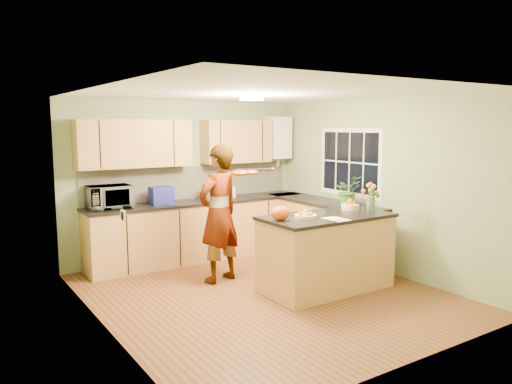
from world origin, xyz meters
TOP-DOWN VIEW (x-y plane):
  - floor at (0.00, 0.00)m, footprint 4.50×4.50m
  - ceiling at (0.00, 0.00)m, footprint 4.00×4.50m
  - wall_back at (0.00, 2.25)m, footprint 4.00×0.02m
  - wall_front at (0.00, -2.25)m, footprint 4.00×0.02m
  - wall_left at (-2.00, 0.00)m, footprint 0.02×4.50m
  - wall_right at (2.00, 0.00)m, footprint 0.02×4.50m
  - back_counter at (0.10, 1.95)m, footprint 3.64×0.62m
  - right_counter at (1.70, 0.85)m, footprint 0.62×2.24m
  - splashback at (0.10, 2.23)m, footprint 3.60×0.02m
  - upper_cabinets at (-0.18, 2.08)m, footprint 3.20×0.34m
  - boiler at (1.70, 2.09)m, footprint 0.40×0.30m
  - window_right at (1.99, 0.60)m, footprint 0.01×1.30m
  - light_switch at (-1.99, -0.60)m, footprint 0.02×0.09m
  - ceiling_lamp at (0.00, 0.30)m, footprint 0.30×0.30m
  - peninsula_island at (0.77, -0.28)m, footprint 1.70×0.87m
  - fruit_dish at (0.42, -0.28)m, footprint 0.27×0.27m
  - orange_bowl at (1.32, -0.13)m, footprint 0.24×0.24m
  - flower_vase at (1.37, -0.46)m, footprint 0.25×0.25m
  - orange_bag at (0.07, -0.23)m, footprint 0.25×0.22m
  - papers at (0.67, -0.58)m, footprint 0.21×0.29m
  - violinist at (-0.22, 0.78)m, footprint 0.78×0.62m
  - violin at (-0.02, 0.56)m, footprint 0.63×0.55m
  - microwave at (-1.33, 1.99)m, footprint 0.60×0.42m
  - blue_box at (-0.56, 1.93)m, footprint 0.34×0.25m
  - kettle at (0.19, 1.94)m, footprint 0.17×0.17m
  - jar_cream at (0.63, 1.98)m, footprint 0.12×0.12m
  - jar_white at (0.68, 1.94)m, footprint 0.13×0.13m
  - potted_plant at (1.70, 0.33)m, footprint 0.40×0.35m

SIDE VIEW (x-z plane):
  - floor at x=0.00m, z-range 0.00..0.00m
  - back_counter at x=0.10m, z-range 0.00..0.94m
  - right_counter at x=1.70m, z-range 0.00..0.94m
  - peninsula_island at x=0.77m, z-range 0.00..0.98m
  - violinist at x=-0.22m, z-range 0.00..1.87m
  - papers at x=0.67m, z-range 0.98..0.99m
  - fruit_dish at x=0.42m, z-range 0.97..1.06m
  - jar_cream at x=0.63m, z-range 0.94..1.11m
  - jar_white at x=0.68m, z-range 0.94..1.12m
  - orange_bowl at x=1.32m, z-range 0.97..1.11m
  - orange_bag at x=0.07m, z-range 0.98..1.15m
  - kettle at x=0.19m, z-range 0.91..1.22m
  - blue_box at x=-0.56m, z-range 0.94..1.20m
  - microwave at x=-1.33m, z-range 0.94..1.27m
  - potted_plant at x=1.70m, z-range 0.94..1.38m
  - splashback at x=0.10m, z-range 0.94..1.46m
  - wall_back at x=0.00m, z-range 0.00..2.50m
  - wall_front at x=0.00m, z-range 0.00..2.50m
  - wall_left at x=-2.00m, z-range 0.00..2.50m
  - wall_right at x=2.00m, z-range 0.00..2.50m
  - flower_vase at x=1.37m, z-range 1.05..1.50m
  - light_switch at x=-1.99m, z-range 1.26..1.34m
  - violin at x=-0.02m, z-range 1.42..1.57m
  - window_right at x=1.99m, z-range 1.02..2.08m
  - upper_cabinets at x=-0.18m, z-range 1.50..2.20m
  - boiler at x=1.70m, z-range 1.47..2.33m
  - ceiling_lamp at x=0.00m, z-range 2.43..2.50m
  - ceiling at x=0.00m, z-range 2.49..2.51m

